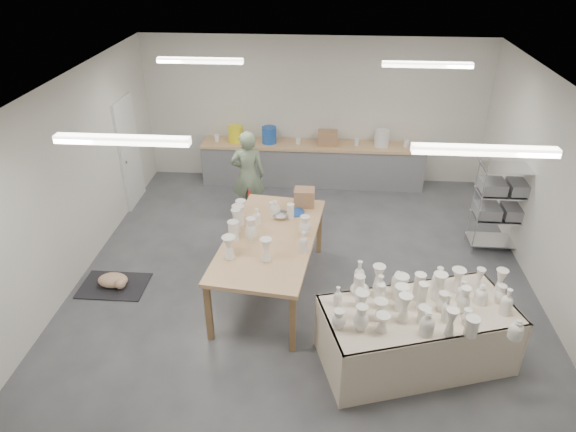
# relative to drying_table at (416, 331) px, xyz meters

# --- Properties ---
(room) EXTENTS (8.00, 8.02, 3.00)m
(room) POSITION_rel_drying_table_xyz_m (-1.58, 1.43, 1.59)
(room) COLOR #424449
(room) RESTS_ON ground
(back_counter) EXTENTS (4.60, 0.60, 1.24)m
(back_counter) POSITION_rel_drying_table_xyz_m (-1.48, 5.03, 0.02)
(back_counter) COLOR tan
(back_counter) RESTS_ON ground
(wire_shelf) EXTENTS (0.88, 0.48, 1.80)m
(wire_shelf) POSITION_rel_drying_table_xyz_m (1.73, 2.75, 0.45)
(wire_shelf) COLOR silver
(wire_shelf) RESTS_ON ground
(drying_table) EXTENTS (2.54, 1.77, 1.19)m
(drying_table) POSITION_rel_drying_table_xyz_m (0.00, 0.00, 0.00)
(drying_table) COLOR olive
(drying_table) RESTS_ON ground
(work_table) EXTENTS (1.54, 2.64, 1.32)m
(work_table) POSITION_rel_drying_table_xyz_m (-1.97, 1.38, 0.48)
(work_table) COLOR tan
(work_table) RESTS_ON ground
(rug) EXTENTS (1.00, 0.70, 0.02)m
(rug) POSITION_rel_drying_table_xyz_m (-4.37, 1.18, -0.46)
(rug) COLOR black
(rug) RESTS_ON ground
(cat) EXTENTS (0.48, 0.36, 0.20)m
(cat) POSITION_rel_drying_table_xyz_m (-4.35, 1.17, -0.35)
(cat) COLOR white
(cat) RESTS_ON rug
(potter) EXTENTS (0.66, 0.46, 1.71)m
(potter) POSITION_rel_drying_table_xyz_m (-2.60, 3.52, 0.38)
(potter) COLOR gray
(potter) RESTS_ON ground
(red_stool) EXTENTS (0.37, 0.37, 0.33)m
(red_stool) POSITION_rel_drying_table_xyz_m (-2.60, 3.79, -0.17)
(red_stool) COLOR #A61F17
(red_stool) RESTS_ON ground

